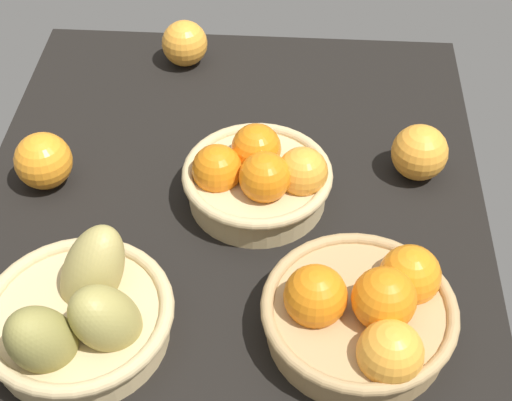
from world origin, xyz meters
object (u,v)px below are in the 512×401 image
at_px(basket_far_right, 364,313).
at_px(loose_orange_back_gap, 420,152).
at_px(basket_near_right_pears, 79,316).
at_px(loose_orange_front_gap, 43,161).
at_px(basket_center, 258,177).
at_px(loose_orange_side_gap, 185,43).

bearing_deg(basket_far_right, loose_orange_back_gap, 162.87).
bearing_deg(basket_near_right_pears, loose_orange_front_gap, -157.00).
xyz_separation_m(basket_near_right_pears, loose_orange_back_gap, (-0.32, 0.42, -0.00)).
bearing_deg(basket_center, loose_orange_front_gap, -93.12).
distance_m(basket_center, loose_orange_side_gap, 0.36).
xyz_separation_m(basket_far_right, loose_orange_back_gap, (-0.29, 0.09, -0.00)).
relative_size(basket_far_right, loose_orange_side_gap, 3.02).
bearing_deg(loose_orange_side_gap, basket_near_right_pears, -4.93).
bearing_deg(basket_near_right_pears, loose_orange_back_gap, 126.93).
distance_m(basket_near_right_pears, basket_far_right, 0.33).
distance_m(basket_near_right_pears, loose_orange_front_gap, 0.29).
bearing_deg(basket_far_right, basket_near_right_pears, -85.48).
bearing_deg(basket_center, basket_near_right_pears, -38.05).
bearing_deg(basket_far_right, basket_center, -148.06).
bearing_deg(loose_orange_side_gap, loose_orange_back_gap, 55.55).
height_order(basket_center, basket_far_right, basket_far_right).
bearing_deg(loose_orange_back_gap, loose_orange_side_gap, -124.45).
bearing_deg(loose_orange_back_gap, basket_far_right, -17.13).
height_order(basket_center, basket_near_right_pears, basket_near_right_pears).
relative_size(basket_center, loose_orange_side_gap, 2.71).
bearing_deg(basket_near_right_pears, loose_orange_side_gap, 175.07).
height_order(loose_orange_back_gap, loose_orange_side_gap, loose_orange_back_gap).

